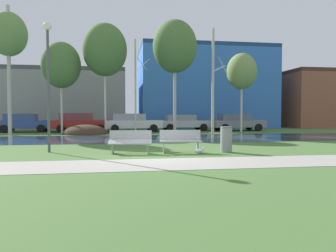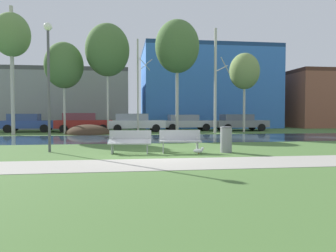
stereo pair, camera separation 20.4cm
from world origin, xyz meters
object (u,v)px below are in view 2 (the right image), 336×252
at_px(parked_sedan_second_red, 83,122).
at_px(trash_bin, 226,139).
at_px(bench_right, 180,141).
at_px(bench_left, 130,141).
at_px(seagull, 199,151).
at_px(parked_hatch_third_white, 135,122).
at_px(parked_van_nearest_blue, 28,122).
at_px(streetlamp, 48,65).
at_px(parked_wagon_fourth_silver, 186,122).
at_px(parked_suv_fifth_grey, 239,122).

bearing_deg(parked_sedan_second_red, trash_bin, -63.99).
height_order(bench_right, trash_bin, trash_bin).
relative_size(bench_left, seagull, 3.71).
xyz_separation_m(bench_right, seagull, (0.61, -0.51, -0.34)).
height_order(seagull, parked_hatch_third_white, parked_hatch_third_white).
height_order(parked_van_nearest_blue, parked_hatch_third_white, parked_hatch_third_white).
bearing_deg(trash_bin, parked_hatch_third_white, 101.81).
height_order(trash_bin, streetlamp, streetlamp).
bearing_deg(parked_van_nearest_blue, bench_left, -62.20).
bearing_deg(streetlamp, seagull, -14.02).
relative_size(trash_bin, parked_van_nearest_blue, 0.24).
bearing_deg(trash_bin, bench_right, 176.08).
bearing_deg(parked_wagon_fourth_silver, parked_van_nearest_blue, -179.10).
bearing_deg(bench_left, parked_van_nearest_blue, 117.80).
height_order(parked_sedan_second_red, parked_suv_fifth_grey, parked_sedan_second_red).
xyz_separation_m(seagull, streetlamp, (-5.66, 1.41, 3.26)).
height_order(trash_bin, parked_sedan_second_red, parked_sedan_second_red).
relative_size(parked_sedan_second_red, parked_hatch_third_white, 0.97).
bearing_deg(parked_sedan_second_red, bench_left, -76.41).
xyz_separation_m(parked_sedan_second_red, parked_suv_fifth_grey, (13.34, -0.19, -0.04)).
xyz_separation_m(trash_bin, parked_sedan_second_red, (-7.31, 14.98, 0.29)).
height_order(bench_right, parked_hatch_third_white, parked_hatch_third_white).
bearing_deg(trash_bin, bench_left, 178.11).
bearing_deg(trash_bin, seagull, -161.86).
distance_m(parked_hatch_third_white, parked_suv_fifth_grey, 9.11).
xyz_separation_m(seagull, parked_sedan_second_red, (-6.13, 15.36, 0.68)).
distance_m(parked_sedan_second_red, parked_suv_fifth_grey, 13.35).
xyz_separation_m(bench_left, parked_suv_fifth_grey, (9.75, 14.66, 0.30)).
bearing_deg(bench_left, parked_suv_fifth_grey, 56.37).
relative_size(parked_hatch_third_white, parked_wagon_fourth_silver, 1.05).
distance_m(bench_left, trash_bin, 3.72).
bearing_deg(bench_left, parked_hatch_third_white, 87.49).
bearing_deg(seagull, parked_wagon_fourth_silver, 80.67).
bearing_deg(bench_left, parked_sedan_second_red, 103.59).
height_order(trash_bin, parked_hatch_third_white, parked_hatch_third_white).
bearing_deg(seagull, parked_suv_fifth_grey, 64.56).
distance_m(parked_van_nearest_blue, parked_suv_fifth_grey, 17.84).
relative_size(trash_bin, parked_suv_fifth_grey, 0.21).
height_order(trash_bin, parked_suv_fifth_grey, parked_suv_fifth_grey).
distance_m(parked_van_nearest_blue, parked_wagon_fourth_silver, 13.24).
distance_m(seagull, parked_van_nearest_blue, 19.06).
height_order(parked_van_nearest_blue, parked_sedan_second_red, parked_sedan_second_red).
height_order(trash_bin, seagull, trash_bin).
relative_size(bench_left, trash_bin, 1.65).
distance_m(parked_sedan_second_red, parked_wagon_fourth_silver, 8.78).
relative_size(seagull, streetlamp, 0.09).
xyz_separation_m(bench_right, parked_sedan_second_red, (-5.51, 14.85, 0.34)).
relative_size(parked_sedan_second_red, parked_wagon_fourth_silver, 1.02).
bearing_deg(bench_right, parked_suv_fifth_grey, 61.89).
height_order(seagull, parked_wagon_fourth_silver, parked_wagon_fourth_silver).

